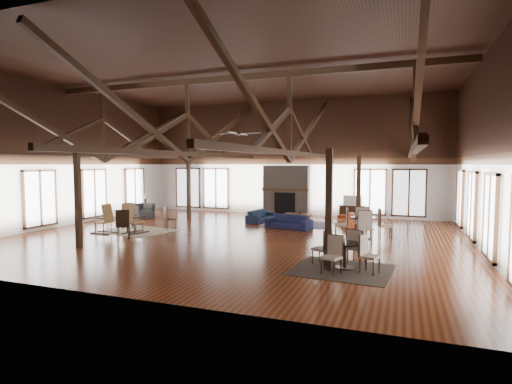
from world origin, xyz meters
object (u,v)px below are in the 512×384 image
(coffee_table, at_px, (298,215))
(armchair, at_px, (141,211))
(cafe_table_near, at_px, (345,251))
(tv_console, at_px, (352,212))
(cafe_table_far, at_px, (363,224))
(sofa_navy_left, at_px, (261,216))
(sofa_navy_front, at_px, (289,222))
(sofa_orange, at_px, (348,219))

(coffee_table, xyz_separation_m, armchair, (-7.78, -0.87, -0.05))
(cafe_table_near, bearing_deg, tv_console, 95.67)
(armchair, distance_m, cafe_table_near, 12.50)
(cafe_table_far, bearing_deg, coffee_table, 139.54)
(armchair, xyz_separation_m, tv_console, (9.83, 3.73, -0.04))
(sofa_navy_left, xyz_separation_m, armchair, (-5.96, -0.99, 0.09))
(sofa_navy_front, xyz_separation_m, coffee_table, (0.02, 1.45, 0.12))
(coffee_table, bearing_deg, cafe_table_far, -36.50)
(sofa_navy_left, relative_size, sofa_orange, 1.01)
(sofa_navy_left, relative_size, cafe_table_near, 0.97)
(cafe_table_near, relative_size, cafe_table_far, 0.87)
(sofa_navy_front, distance_m, cafe_table_near, 6.45)
(armchair, xyz_separation_m, cafe_table_far, (10.86, -1.76, 0.18))
(sofa_navy_front, height_order, tv_console, tv_console)
(coffee_table, bearing_deg, armchair, -169.68)
(coffee_table, distance_m, armchair, 7.82)
(tv_console, bearing_deg, coffee_table, -125.67)
(sofa_navy_front, height_order, sofa_orange, sofa_navy_front)
(sofa_navy_left, distance_m, cafe_table_far, 5.62)
(sofa_navy_front, bearing_deg, sofa_orange, 51.05)
(coffee_table, xyz_separation_m, cafe_table_near, (3.04, -7.12, 0.07))
(sofa_orange, xyz_separation_m, tv_console, (-0.11, 2.58, 0.05))
(sofa_navy_left, height_order, armchair, armchair)
(sofa_navy_left, distance_m, cafe_table_near, 8.72)
(coffee_table, distance_m, tv_console, 3.52)
(sofa_orange, distance_m, coffee_table, 2.19)
(coffee_table, height_order, armchair, armchair)
(sofa_orange, relative_size, armchair, 1.63)
(armchair, bearing_deg, cafe_table_far, -85.95)
(sofa_orange, height_order, cafe_table_far, cafe_table_far)
(sofa_orange, bearing_deg, coffee_table, -98.58)
(sofa_navy_left, xyz_separation_m, cafe_table_near, (4.86, -7.24, 0.21))
(sofa_orange, bearing_deg, cafe_table_far, 1.49)
(sofa_navy_left, relative_size, armchair, 1.64)
(sofa_orange, height_order, cafe_table_near, cafe_table_near)
(sofa_navy_left, bearing_deg, tv_console, -46.40)
(sofa_navy_front, relative_size, tv_console, 1.55)
(sofa_orange, distance_m, armchair, 10.01)
(cafe_table_near, xyz_separation_m, cafe_table_far, (0.04, 4.49, 0.07))
(sofa_navy_left, bearing_deg, sofa_orange, -79.40)
(sofa_navy_front, relative_size, sofa_orange, 1.08)
(armchair, relative_size, cafe_table_far, 0.52)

